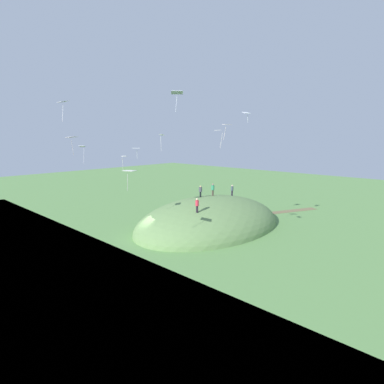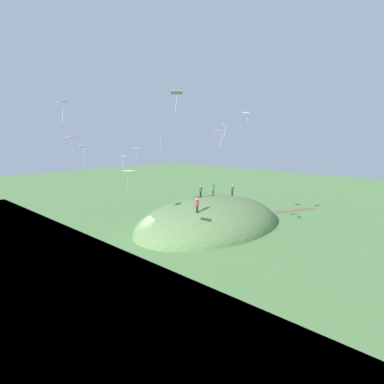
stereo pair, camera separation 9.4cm
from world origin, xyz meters
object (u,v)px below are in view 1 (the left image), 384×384
Objects in this scene: kite_5 at (124,158)px; kite_6 at (246,113)px; person_with_child at (200,190)px; kite_8 at (83,148)px; kite_7 at (177,93)px; kite_4 at (136,149)px; kite_2 at (227,125)px; kite_3 at (162,136)px; kite_10 at (129,172)px; person_on_hilltop at (197,204)px; person_walking_path at (213,188)px; kite_9 at (63,102)px; person_watching_kites at (232,189)px; kite_1 at (72,138)px; kite_0 at (218,132)px.

kite_6 is at bearing -52.75° from kite_5.
kite_8 is at bearing 139.35° from person_with_child.
kite_4 is at bearing 71.87° from kite_7.
kite_2 reaches higher than kite_3.
person_with_child is 1.21× the size of kite_4.
kite_4 is 0.76× the size of kite_10.
kite_6 is at bearing 38.10° from person_on_hilltop.
kite_3 is (-5.26, 5.01, 7.45)m from person_walking_path.
person_on_hilltop is 0.92× the size of kite_2.
kite_3 is 1.30× the size of kite_5.
kite_9 is at bearing -122.45° from person_on_hilltop.
kite_9 reaches higher than kite_5.
kite_6 reaches higher than kite_10.
kite_7 is at bearing 95.95° from person_watching_kites.
kite_8 is (-12.82, 12.57, -2.81)m from kite_2.
kite_6 is at bearing -24.70° from kite_1.
person_with_child is 9.30m from kite_3.
kite_2 is at bearing 83.83° from kite_6.
kite_0 is 1.46× the size of kite_6.
kite_7 is at bearing -49.66° from kite_9.
kite_2 is 1.05× the size of kite_7.
kite_10 is (-4.37, 1.64, -6.94)m from kite_7.
kite_7 is at bearing -84.24° from kite_8.
person_with_child is 5.58m from person_watching_kites.
kite_0 is 1.01× the size of kite_10.
kite_5 is 0.90× the size of kite_9.
kite_4 is 12.83m from kite_10.
kite_0 reaches higher than kite_1.
kite_9 is 9.30m from kite_10.
kite_6 is (7.20, -11.80, 4.21)m from kite_4.
kite_10 is (2.52, -6.47, -6.19)m from kite_9.
kite_1 reaches higher than person_watching_kites.
person_walking_path is 0.98× the size of kite_0.
person_watching_kites is at bearing -4.61° from kite_1.
kite_9 is at bearing 131.17° from kite_1.
kite_3 is at bearing 41.15° from person_watching_kites.
kite_9 is at bearing 154.60° from kite_6.
kite_10 reaches higher than person_walking_path.
person_with_child is at bearing -30.43° from kite_8.
kite_9 is at bearing 130.34° from kite_7.
kite_1 is 1.01× the size of kite_5.
kite_4 is 2.14m from kite_5.
kite_7 reaches higher than kite_1.
kite_0 is at bearing -19.69° from kite_7.
person_on_hilltop is 11.97m from kite_3.
kite_7 is (-3.75, -11.45, 5.39)m from kite_4.
kite_9 is (-10.64, -3.34, 4.64)m from kite_4.
kite_4 is 0.75× the size of kite_7.
person_with_child is at bearing 115.34° from person_on_hilltop.
kite_1 reaches higher than kite_4.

